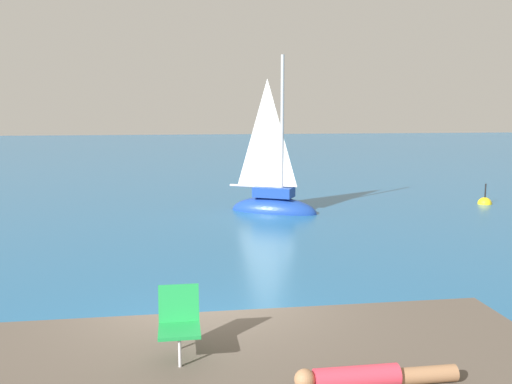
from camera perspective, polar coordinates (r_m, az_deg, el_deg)
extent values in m
plane|color=#236093|center=(9.05, -5.60, -16.54)|extent=(160.00, 160.00, 0.00)
cube|color=#515241|center=(9.06, 17.01, -16.88)|extent=(1.24, 1.38, 0.75)
cube|color=#4A423F|center=(8.62, 5.45, -17.91)|extent=(1.00, 0.89, 0.56)
ellipsoid|color=#193D99|center=(20.76, 1.87, -2.09)|extent=(3.51, 2.62, 1.16)
cube|color=#193D99|center=(20.63, 1.88, 0.01)|extent=(1.68, 1.41, 0.38)
cylinder|color=#B7B7BC|center=(20.32, 2.76, 6.79)|extent=(0.13, 0.13, 5.26)
cylinder|color=#B2B2B7|center=(20.85, -0.05, 0.59)|extent=(1.90, 1.09, 0.10)
pyramid|color=white|center=(20.51, 1.18, 6.22)|extent=(1.51, 0.86, 4.00)
cylinder|color=#DB384C|center=(6.04, 10.49, -18.57)|extent=(0.90, 0.24, 0.24)
cylinder|color=#9E704C|center=(6.32, 17.24, -17.84)|extent=(0.70, 0.18, 0.18)
sphere|color=#9E704C|center=(5.88, 5.14, -19.00)|extent=(0.22, 0.22, 0.22)
cube|color=green|center=(6.53, -8.04, -14.11)|extent=(0.48, 0.52, 0.04)
cube|color=green|center=(6.69, -8.09, -11.48)|extent=(0.48, 0.15, 0.45)
cylinder|color=silver|center=(6.41, -7.99, -16.27)|extent=(0.04, 0.04, 0.35)
cylinder|color=silver|center=(6.84, -8.02, -14.63)|extent=(0.04, 0.04, 0.35)
sphere|color=yellow|center=(24.39, 22.83, -1.17)|extent=(0.56, 0.56, 0.56)
cylinder|color=black|center=(24.31, 22.91, 0.11)|extent=(0.06, 0.06, 0.60)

